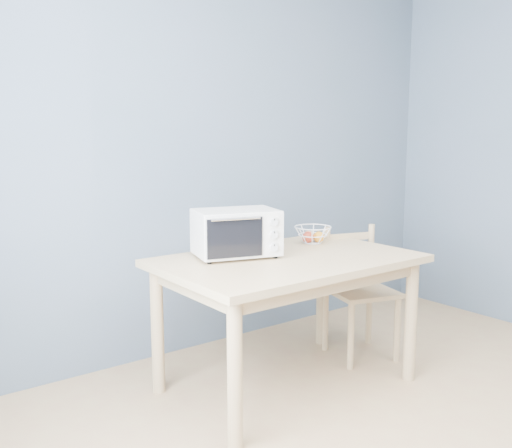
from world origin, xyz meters
TOP-DOWN VIEW (x-y plane):
  - dining_table at (-0.07, 1.41)m, footprint 1.40×0.90m
  - toaster_oven at (-0.31, 1.59)m, footprint 0.51×0.42m
  - fruit_basket at (0.31, 1.62)m, footprint 0.23×0.23m
  - dining_chair at (0.61, 1.50)m, footprint 0.48×0.48m

SIDE VIEW (x-z plane):
  - dining_chair at x=0.61m, z-range -0.01..0.82m
  - dining_table at x=-0.07m, z-range 0.27..1.02m
  - fruit_basket at x=0.31m, z-range 0.75..0.86m
  - toaster_oven at x=-0.31m, z-range 0.76..1.02m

